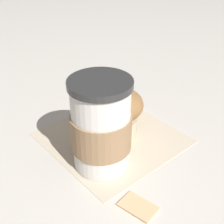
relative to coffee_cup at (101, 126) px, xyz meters
The scene contains 6 objects.
ground_plane 0.10m from the coffee_cup, 44.23° to the right, with size 3.00×3.00×0.00m, color beige.
paper_napkin 0.10m from the coffee_cup, 44.23° to the right, with size 0.22×0.22×0.00m, color beige.
coffee_cup is the anchor object (origin of this frame).
muffin 0.09m from the coffee_cup, 46.18° to the right, with size 0.10×0.10×0.09m.
banana 0.16m from the coffee_cup, 39.48° to the right, with size 0.09×0.14×0.04m.
sugar_packet 0.13m from the coffee_cup, behind, with size 0.05×0.03×0.01m, color #E0B27F.
Camera 1 is at (-0.39, 0.23, 0.34)m, focal length 50.00 mm.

